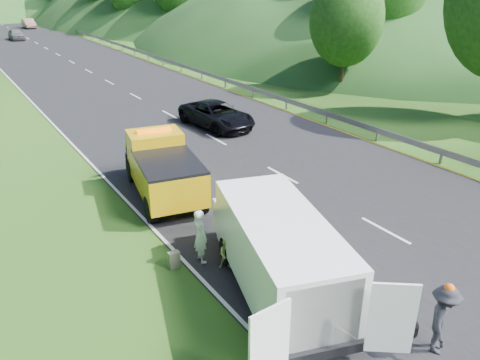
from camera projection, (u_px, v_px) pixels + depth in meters
ground at (284, 230)px, 16.69m from camera, size 320.00×320.00×0.00m
road_surface at (72, 62)px, 48.93m from camera, size 14.00×200.00×0.02m
guardrail at (103, 44)px, 62.18m from camera, size 0.06×140.00×1.52m
tree_line_right at (166, 33)px, 74.26m from camera, size 14.00×140.00×14.00m
tow_truck at (162, 167)px, 18.87m from camera, size 3.24×6.21×2.54m
white_van at (277, 249)px, 12.92m from camera, size 4.90×7.51×2.47m
woman at (202, 261)px, 14.89m from camera, size 0.53×0.69×1.79m
child at (227, 268)px, 14.52m from camera, size 0.61×0.57×0.99m
worker at (436, 350)px, 11.35m from camera, size 1.36×1.22×1.83m
suitcase at (174, 260)px, 14.44m from camera, size 0.35×0.20×0.56m
spare_tire at (403, 330)px, 11.99m from camera, size 0.73×0.73×0.20m
passing_suv at (217, 127)px, 28.04m from camera, size 2.99×5.54×1.48m
dist_car_a at (17, 40)px, 65.69m from camera, size 1.76×4.37×1.49m
dist_car_b at (30, 28)px, 80.25m from camera, size 1.64×4.71×1.55m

